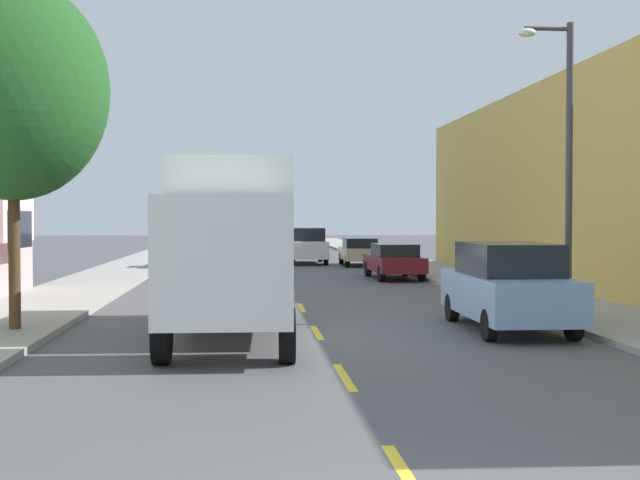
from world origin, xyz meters
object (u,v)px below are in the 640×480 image
object	(u,v)px
parked_suv_sky	(508,286)
moving_white_sedan	(307,245)
parked_sedan_champagne	(359,251)
parked_wagon_charcoal	(202,242)
street_tree_second	(13,90)
street_lamp	(563,147)
parked_pickup_silver	(189,251)
parked_sedan_burgundy	(394,260)
delivery_box_truck	(233,239)

from	to	relation	value
parked_suv_sky	moving_white_sedan	bearing A→B (deg)	95.22
parked_sedan_champagne	moving_white_sedan	distance (m)	3.37
parked_wagon_charcoal	parked_sedan_champagne	world-z (taller)	parked_wagon_charcoal
street_tree_second	street_lamp	distance (m)	12.44
street_tree_second	parked_sedan_champagne	bearing A→B (deg)	66.23
parked_pickup_silver	parked_sedan_champagne	distance (m)	8.76
moving_white_sedan	street_lamp	bearing A→B (deg)	-80.78
parked_sedan_champagne	moving_white_sedan	bearing A→B (deg)	139.44
parked_pickup_silver	parked_sedan_burgundy	size ratio (longest dim) A/B	1.17
parked_suv_sky	parked_sedan_champagne	bearing A→B (deg)	89.74
delivery_box_truck	parked_pickup_silver	xyz separation A→B (m)	(-2.50, 23.46, -1.21)
parked_suv_sky	parked_wagon_charcoal	bearing A→B (deg)	102.64
parked_suv_sky	parked_wagon_charcoal	xyz separation A→B (m)	(-8.70, 38.80, -0.18)
parked_sedan_champagne	street_lamp	bearing A→B (deg)	-86.10
parked_suv_sky	parked_sedan_champagne	distance (m)	24.58
parked_pickup_silver	parked_sedan_champagne	size ratio (longest dim) A/B	1.17
street_lamp	street_tree_second	bearing A→B (deg)	-175.22
delivery_box_truck	parked_sedan_burgundy	xyz separation A→B (m)	(6.26, 15.58, -1.29)
street_tree_second	street_lamp	xyz separation A→B (m)	(12.35, 1.03, -1.02)
parked_sedan_burgundy	parked_wagon_charcoal	xyz separation A→B (m)	(-8.93, 23.51, 0.05)
parked_wagon_charcoal	parked_sedan_burgundy	bearing A→B (deg)	-69.20
parked_wagon_charcoal	moving_white_sedan	distance (m)	13.57
parked_pickup_silver	parked_sedan_burgundy	distance (m)	11.79
parked_sedan_champagne	moving_white_sedan	world-z (taller)	moving_white_sedan
street_tree_second	parked_pickup_silver	distance (m)	23.52
street_tree_second	moving_white_sedan	world-z (taller)	street_tree_second
parked_sedan_burgundy	parked_wagon_charcoal	size ratio (longest dim) A/B	0.96
parked_pickup_silver	street_tree_second	bearing A→B (deg)	-95.23
delivery_box_truck	moving_white_sedan	bearing A→B (deg)	82.44
parked_sedan_burgundy	delivery_box_truck	bearing A→B (deg)	-111.91
parked_suv_sky	parked_sedan_burgundy	distance (m)	15.29
street_lamp	delivery_box_truck	size ratio (longest dim) A/B	0.86
parked_wagon_charcoal	delivery_box_truck	bearing A→B (deg)	-86.10
parked_suv_sky	parked_wagon_charcoal	distance (m)	39.77
moving_white_sedan	parked_wagon_charcoal	bearing A→B (deg)	117.46
street_tree_second	parked_sedan_burgundy	xyz separation A→B (m)	(10.87, 15.14, -4.43)
street_tree_second	moving_white_sedan	distance (m)	28.16
street_lamp	parked_pickup_silver	distance (m)	24.48
parked_sedan_burgundy	moving_white_sedan	size ratio (longest dim) A/B	0.95
moving_white_sedan	parked_sedan_burgundy	bearing A→B (deg)	-76.88
parked_wagon_charcoal	parked_suv_sky	bearing A→B (deg)	-77.36
street_lamp	parked_pickup_silver	size ratio (longest dim) A/B	1.30
street_tree_second	street_lamp	world-z (taller)	street_tree_second
moving_white_sedan	parked_pickup_silver	bearing A→B (deg)	-149.46
delivery_box_truck	street_tree_second	bearing A→B (deg)	174.55
parked_wagon_charcoal	street_lamp	bearing A→B (deg)	-74.54
delivery_box_truck	parked_sedan_champagne	world-z (taller)	delivery_box_truck
delivery_box_truck	parked_sedan_burgundy	world-z (taller)	delivery_box_truck
parked_pickup_silver	moving_white_sedan	distance (m)	7.08
delivery_box_truck	parked_pickup_silver	size ratio (longest dim) A/B	1.52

